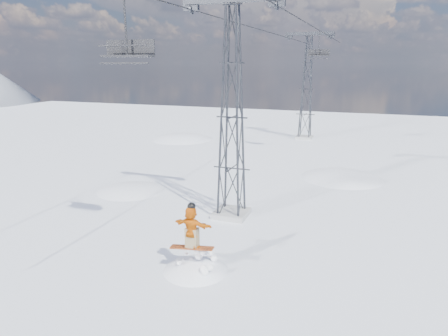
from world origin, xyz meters
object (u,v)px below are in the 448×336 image
at_px(lift_tower_near, 232,118).
at_px(lift_chair_near, 128,50).
at_px(lift_tower_far, 307,89).
at_px(snowboarder_jump, 196,305).

distance_m(lift_tower_near, lift_chair_near, 7.10).
distance_m(lift_tower_near, lift_tower_far, 25.00).
bearing_deg(lift_tower_far, snowboarder_jump, -88.92).
relative_size(lift_tower_far, snowboarder_jump, 1.64).
bearing_deg(snowboarder_jump, lift_tower_far, 91.08).
bearing_deg(lift_chair_near, lift_tower_far, 85.93).
relative_size(snowboarder_jump, lift_chair_near, 2.63).
bearing_deg(lift_chair_near, lift_tower_near, 69.60).
height_order(lift_tower_far, lift_chair_near, lift_tower_far).
xyz_separation_m(lift_tower_near, lift_chair_near, (-2.20, -5.91, 3.26)).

